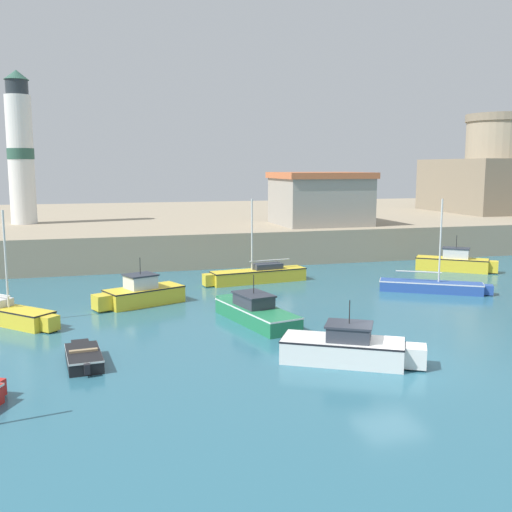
% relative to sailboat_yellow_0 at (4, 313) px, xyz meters
% --- Properties ---
extents(ground_plane, '(200.00, 200.00, 0.00)m').
position_rel_sailboat_yellow_0_xyz_m(ground_plane, '(14.80, -10.49, -0.49)').
color(ground_plane, '#2D667A').
extents(quay_seawall, '(120.00, 40.00, 2.57)m').
position_rel_sailboat_yellow_0_xyz_m(quay_seawall, '(14.80, 31.98, 0.80)').
color(quay_seawall, gray).
rests_on(quay_seawall, ground).
extents(sailboat_yellow_0, '(5.25, 5.37, 5.40)m').
position_rel_sailboat_yellow_0_xyz_m(sailboat_yellow_0, '(0.00, 0.00, 0.00)').
color(sailboat_yellow_0, yellow).
rests_on(sailboat_yellow_0, ground).
extents(motorboat_white_1, '(5.35, 3.85, 2.43)m').
position_rel_sailboat_yellow_0_xyz_m(motorboat_white_1, '(13.34, -9.84, 0.10)').
color(motorboat_white_1, white).
rests_on(motorboat_white_1, ground).
extents(sailboat_blue_2, '(6.01, 4.11, 5.54)m').
position_rel_sailboat_yellow_0_xyz_m(sailboat_blue_2, '(23.56, 0.66, -0.11)').
color(sailboat_blue_2, '#284C9E').
rests_on(sailboat_blue_2, ground).
extents(motorboat_green_3, '(2.97, 6.48, 2.27)m').
position_rel_sailboat_yellow_0_xyz_m(motorboat_green_3, '(11.56, -3.04, 0.02)').
color(motorboat_green_3, '#237A4C').
rests_on(motorboat_green_3, ground).
extents(dinghy_black_5, '(1.46, 3.48, 0.59)m').
position_rel_sailboat_yellow_0_xyz_m(dinghy_black_5, '(3.68, -7.28, -0.20)').
color(dinghy_black_5, black).
rests_on(dinghy_black_5, ground).
extents(sailboat_yellow_6, '(6.91, 2.15, 5.38)m').
position_rel_sailboat_yellow_0_xyz_m(sailboat_yellow_6, '(14.37, 6.37, 0.02)').
color(sailboat_yellow_6, yellow).
rests_on(sailboat_yellow_6, ground).
extents(motorboat_yellow_7, '(5.08, 4.25, 2.57)m').
position_rel_sailboat_yellow_0_xyz_m(motorboat_yellow_7, '(29.07, 6.71, 0.14)').
color(motorboat_yellow_7, yellow).
rests_on(motorboat_yellow_7, ground).
extents(motorboat_yellow_9, '(5.05, 3.20, 2.57)m').
position_rel_sailboat_yellow_0_xyz_m(motorboat_yellow_9, '(6.63, 2.04, 0.13)').
color(motorboat_yellow_9, yellow).
rests_on(motorboat_yellow_9, ground).
extents(fortress, '(12.40, 12.40, 10.32)m').
position_rel_sailboat_yellow_0_xyz_m(fortress, '(46.80, 25.60, 5.76)').
color(fortress, gray).
rests_on(fortress, quay_seawall).
extents(lighthouse, '(2.18, 2.18, 12.67)m').
position_rel_sailboat_yellow_0_xyz_m(lighthouse, '(-1.20, 24.19, 8.22)').
color(lighthouse, silver).
rests_on(lighthouse, quay_seawall).
extents(harbor_shed_near_wharf, '(7.45, 6.95, 4.34)m').
position_rel_sailboat_yellow_0_xyz_m(harbor_shed_near_wharf, '(22.80, 16.93, 4.27)').
color(harbor_shed_near_wharf, gray).
rests_on(harbor_shed_near_wharf, quay_seawall).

